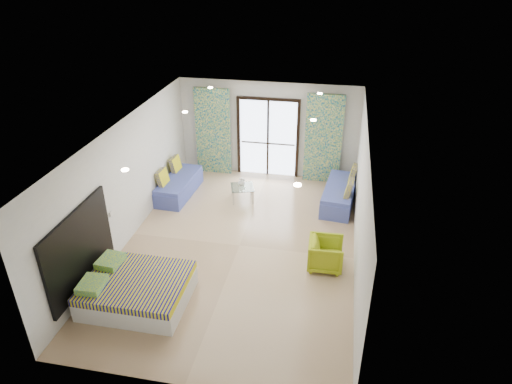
% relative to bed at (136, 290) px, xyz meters
% --- Properties ---
extents(floor, '(5.00, 7.50, 0.01)m').
position_rel_bed_xyz_m(floor, '(1.48, 2.11, -0.27)').
color(floor, '#9E7F5E').
rests_on(floor, ground).
extents(ceiling, '(5.00, 7.50, 0.01)m').
position_rel_bed_xyz_m(ceiling, '(1.48, 2.11, 2.43)').
color(ceiling, silver).
rests_on(ceiling, ground).
extents(wall_back, '(5.00, 0.01, 2.70)m').
position_rel_bed_xyz_m(wall_back, '(1.48, 5.86, 1.08)').
color(wall_back, silver).
rests_on(wall_back, ground).
extents(wall_front, '(5.00, 0.01, 2.70)m').
position_rel_bed_xyz_m(wall_front, '(1.48, -1.64, 1.08)').
color(wall_front, silver).
rests_on(wall_front, ground).
extents(wall_left, '(0.01, 7.50, 2.70)m').
position_rel_bed_xyz_m(wall_left, '(-1.02, 2.11, 1.08)').
color(wall_left, silver).
rests_on(wall_left, ground).
extents(wall_right, '(0.01, 7.50, 2.70)m').
position_rel_bed_xyz_m(wall_right, '(3.98, 2.11, 1.08)').
color(wall_right, silver).
rests_on(wall_right, ground).
extents(balcony_door, '(1.76, 0.08, 2.28)m').
position_rel_bed_xyz_m(balcony_door, '(1.48, 5.84, 0.99)').
color(balcony_door, black).
rests_on(balcony_door, floor).
extents(balcony_rail, '(1.52, 0.03, 0.04)m').
position_rel_bed_xyz_m(balcony_rail, '(1.48, 5.84, 0.68)').
color(balcony_rail, '#595451').
rests_on(balcony_rail, balcony_door).
extents(curtain_left, '(1.00, 0.10, 2.50)m').
position_rel_bed_xyz_m(curtain_left, '(-0.07, 5.68, 0.98)').
color(curtain_left, silver).
rests_on(curtain_left, floor).
extents(curtain_right, '(1.00, 0.10, 2.50)m').
position_rel_bed_xyz_m(curtain_right, '(3.03, 5.68, 0.98)').
color(curtain_right, silver).
rests_on(curtain_right, floor).
extents(downlight_a, '(0.12, 0.12, 0.02)m').
position_rel_bed_xyz_m(downlight_a, '(0.08, 0.11, 2.40)').
color(downlight_a, '#FFE0B2').
rests_on(downlight_a, ceiling).
extents(downlight_b, '(0.12, 0.12, 0.02)m').
position_rel_bed_xyz_m(downlight_b, '(2.88, 0.11, 2.40)').
color(downlight_b, '#FFE0B2').
rests_on(downlight_b, ceiling).
extents(downlight_c, '(0.12, 0.12, 0.02)m').
position_rel_bed_xyz_m(downlight_c, '(0.08, 3.11, 2.40)').
color(downlight_c, '#FFE0B2').
rests_on(downlight_c, ceiling).
extents(downlight_d, '(0.12, 0.12, 0.02)m').
position_rel_bed_xyz_m(downlight_d, '(2.88, 3.11, 2.40)').
color(downlight_d, '#FFE0B2').
rests_on(downlight_d, ceiling).
extents(downlight_e, '(0.12, 0.12, 0.02)m').
position_rel_bed_xyz_m(downlight_e, '(0.08, 5.11, 2.40)').
color(downlight_e, '#FFE0B2').
rests_on(downlight_e, ceiling).
extents(downlight_f, '(0.12, 0.12, 0.02)m').
position_rel_bed_xyz_m(downlight_f, '(2.88, 5.11, 2.40)').
color(downlight_f, '#FFE0B2').
rests_on(downlight_f, ceiling).
extents(headboard, '(0.06, 2.10, 1.50)m').
position_rel_bed_xyz_m(headboard, '(-0.98, 0.00, 0.78)').
color(headboard, black).
rests_on(headboard, floor).
extents(switch_plate, '(0.02, 0.10, 0.10)m').
position_rel_bed_xyz_m(switch_plate, '(-0.99, 1.25, 0.78)').
color(switch_plate, silver).
rests_on(switch_plate, wall_left).
extents(bed, '(1.85, 1.51, 0.64)m').
position_rel_bed_xyz_m(bed, '(0.00, 0.00, 0.00)').
color(bed, silver).
rests_on(bed, floor).
extents(daybed_left, '(0.79, 1.83, 0.88)m').
position_rel_bed_xyz_m(daybed_left, '(-0.64, 4.14, 0.01)').
color(daybed_left, '#434FA1').
rests_on(daybed_left, floor).
extents(daybed_right, '(0.91, 1.93, 0.92)m').
position_rel_bed_xyz_m(daybed_right, '(3.59, 4.44, 0.02)').
color(daybed_right, '#434FA1').
rests_on(daybed_right, floor).
extents(coffee_table, '(0.72, 0.72, 0.66)m').
position_rel_bed_xyz_m(coffee_table, '(1.09, 4.17, 0.07)').
color(coffee_table, silver).
rests_on(coffee_table, floor).
extents(vase, '(0.21, 0.22, 0.19)m').
position_rel_bed_xyz_m(vase, '(1.06, 4.24, 0.21)').
color(vase, white).
rests_on(vase, coffee_table).
extents(armchair, '(0.67, 0.71, 0.71)m').
position_rel_bed_xyz_m(armchair, '(3.38, 1.71, 0.09)').
color(armchair, '#9BAC16').
rests_on(armchair, floor).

